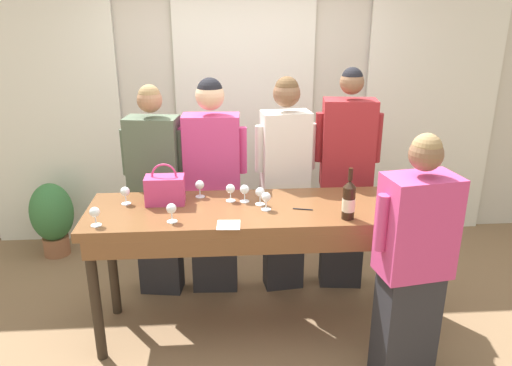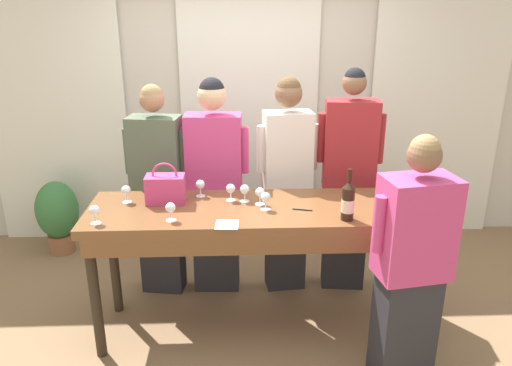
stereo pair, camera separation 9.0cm
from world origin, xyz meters
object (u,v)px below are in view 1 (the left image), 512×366
(wine_glass_back_mid, at_px, (260,193))
(wine_glass_front_right, at_px, (171,209))
(tasting_bar, at_px, (257,222))
(wine_glass_front_left, at_px, (245,190))
(handbag, at_px, (165,189))
(guest_striped_shirt, at_px, (346,180))
(wine_glass_center_mid, at_px, (230,190))
(guest_cream_sweater, at_px, (285,183))
(host_pouring, at_px, (413,265))
(wine_bottle, at_px, (349,200))
(guest_olive_jacket, at_px, (156,192))
(potted_plant, at_px, (52,216))
(wine_glass_back_left, at_px, (95,213))
(wine_glass_center_left, at_px, (266,198))
(wine_glass_front_mid, at_px, (200,186))
(guest_pink_top, at_px, (213,186))
(wine_glass_center_right, at_px, (125,192))

(wine_glass_back_mid, bearing_deg, wine_glass_front_right, -156.82)
(tasting_bar, bearing_deg, wine_glass_front_left, 121.56)
(handbag, bearing_deg, guest_striped_shirt, 18.57)
(handbag, height_order, wine_glass_center_mid, handbag)
(guest_cream_sweater, xyz_separation_m, host_pouring, (0.62, -1.17, -0.11))
(guest_cream_sweater, bearing_deg, wine_bottle, -69.16)
(guest_olive_jacket, bearing_deg, wine_glass_center_mid, -38.20)
(wine_glass_back_mid, bearing_deg, potted_plant, 146.43)
(tasting_bar, height_order, wine_bottle, wine_bottle)
(wine_glass_back_left, bearing_deg, tasting_bar, 11.48)
(wine_bottle, height_order, host_pouring, host_pouring)
(wine_glass_center_left, distance_m, guest_cream_sweater, 0.67)
(tasting_bar, bearing_deg, guest_cream_sweater, 66.10)
(wine_glass_center_mid, relative_size, host_pouring, 0.08)
(guest_olive_jacket, xyz_separation_m, guest_striped_shirt, (1.51, 0.00, 0.06))
(wine_glass_front_left, relative_size, wine_glass_center_left, 1.00)
(wine_glass_back_mid, bearing_deg, tasting_bar, -111.95)
(guest_striped_shirt, bearing_deg, guest_cream_sweater, 180.00)
(wine_glass_front_mid, height_order, wine_glass_back_mid, same)
(wine_glass_center_mid, bearing_deg, guest_pink_top, 106.23)
(wine_glass_center_right, distance_m, guest_striped_shirt, 1.72)
(wine_glass_front_left, xyz_separation_m, wine_glass_back_left, (-0.95, -0.33, 0.00))
(tasting_bar, xyz_separation_m, wine_glass_front_right, (-0.55, -0.18, 0.19))
(wine_glass_front_left, xyz_separation_m, potted_plant, (-1.76, 1.17, -0.66))
(tasting_bar, bearing_deg, host_pouring, -32.89)
(wine_glass_center_mid, distance_m, guest_cream_sweater, 0.65)
(wine_glass_front_right, distance_m, guest_cream_sweater, 1.14)
(guest_striped_shirt, bearing_deg, wine_bottle, -102.81)
(guest_olive_jacket, bearing_deg, potted_plant, 147.04)
(handbag, relative_size, wine_glass_front_mid, 2.33)
(tasting_bar, xyz_separation_m, guest_cream_sweater, (0.27, 0.60, 0.06))
(handbag, relative_size, wine_glass_center_mid, 2.33)
(wine_glass_center_mid, relative_size, wine_glass_back_left, 1.00)
(wine_glass_front_left, bearing_deg, wine_glass_back_left, -160.57)
(wine_bottle, height_order, wine_glass_front_mid, wine_bottle)
(handbag, height_order, wine_glass_front_right, handbag)
(wine_glass_center_left, xyz_separation_m, guest_olive_jacket, (-0.81, 0.63, -0.17))
(wine_glass_back_left, bearing_deg, wine_glass_front_right, 3.03)
(wine_glass_front_left, height_order, guest_cream_sweater, guest_cream_sweater)
(wine_glass_center_left, height_order, wine_glass_back_mid, same)
(handbag, relative_size, guest_cream_sweater, 0.16)
(guest_striped_shirt, bearing_deg, wine_glass_front_mid, -162.57)
(guest_striped_shirt, bearing_deg, wine_glass_center_mid, -154.01)
(tasting_bar, distance_m, wine_bottle, 0.65)
(tasting_bar, height_order, guest_pink_top, guest_pink_top)
(handbag, height_order, wine_glass_center_left, handbag)
(wine_bottle, bearing_deg, wine_glass_center_left, 160.66)
(guest_pink_top, bearing_deg, wine_glass_center_left, -59.67)
(wine_glass_front_right, height_order, guest_cream_sweater, guest_cream_sweater)
(guest_olive_jacket, bearing_deg, wine_glass_front_left, -35.03)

